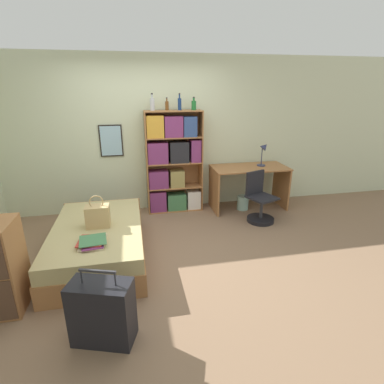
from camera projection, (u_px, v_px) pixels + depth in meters
name	position (u px, v px, depth m)	size (l,w,h in m)	color
ground_plane	(160.00, 251.00, 4.01)	(14.00, 14.00, 0.00)	#84664C
wall_back	(147.00, 136.00, 5.08)	(10.00, 0.09, 2.60)	beige
bed	(99.00, 242.00, 3.81)	(1.10, 1.80, 0.45)	#A36B3D
handbag	(98.00, 216.00, 3.67)	(0.28, 0.19, 0.41)	tan
book_stack_on_bed	(92.00, 242.00, 3.29)	(0.33, 0.39, 0.06)	beige
suitcase	(102.00, 312.00, 2.52)	(0.57, 0.41, 0.70)	black
bookcase	(172.00, 163.00, 5.10)	(0.95, 0.31, 1.73)	#A36B3D
bottle_green	(152.00, 104.00, 4.74)	(0.07, 0.07, 0.27)	#B7BCC1
bottle_brown	(167.00, 105.00, 4.80)	(0.06, 0.06, 0.20)	brown
bottle_clear	(180.00, 104.00, 4.80)	(0.06, 0.06, 0.26)	navy
bottle_blue	(194.00, 105.00, 4.84)	(0.08, 0.08, 0.21)	#1E6B2D
desk	(249.00, 179.00, 5.30)	(1.31, 0.65, 0.76)	#A36B3D
desk_lamp	(264.00, 150.00, 5.22)	(0.20, 0.15, 0.42)	navy
desk_chair	(259.00, 206.00, 4.86)	(0.52, 0.52, 0.81)	black
waste_bin	(243.00, 203.00, 5.36)	(0.20, 0.20, 0.25)	#99C1B2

